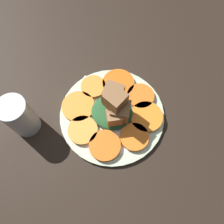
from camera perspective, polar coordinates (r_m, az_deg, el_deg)
The scene contains 13 objects.
table_slab at distance 60.47cm, azimuth -0.00°, elevation -1.17°, with size 120.00×120.00×2.00cm, color black.
plate at distance 59.06cm, azimuth -0.00°, elevation -0.61°, with size 28.06×28.06×1.05cm.
carrot_slice_0 at distance 55.99cm, azimuth 5.86°, elevation -6.52°, with size 7.37×7.37×1.09cm, color orange.
carrot_slice_1 at distance 58.27cm, azimuth 8.95°, elevation -1.26°, with size 8.67×8.67×1.09cm, color orange.
carrot_slice_2 at distance 60.66cm, azimuth 7.44°, elevation 4.11°, with size 7.56×7.56×1.09cm, color orange.
carrot_slice_3 at distance 62.22cm, azimuth 1.51°, elevation 7.55°, with size 8.99×8.99×1.09cm, color orange.
carrot_slice_4 at distance 61.82cm, azimuth -4.91°, elevation 6.59°, with size 7.01×7.01×1.09cm, color orange.
carrot_slice_5 at distance 59.56cm, azimuth -8.73°, elevation 1.64°, with size 8.90×8.90×1.09cm, color orange.
carrot_slice_6 at distance 56.77cm, azimuth -7.64°, elevation -4.72°, with size 7.75×7.75×1.09cm, color #F99539.
carrot_slice_7 at distance 55.10cm, azimuth -1.37°, elevation -8.82°, with size 8.02×8.02×1.09cm, color orange.
center_pile at distance 54.58cm, azimuth 0.73°, elevation 1.04°, with size 11.08×9.97×10.73cm.
fork at distance 60.92cm, azimuth -0.37°, elevation 4.81°, with size 16.99×8.85×0.40cm.
water_glass at distance 57.67cm, azimuth -22.94°, elevation -1.11°, with size 6.98×6.98×11.58cm.
Camera 1 is at (-4.50, 22.53, 56.93)cm, focal length 35.00 mm.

